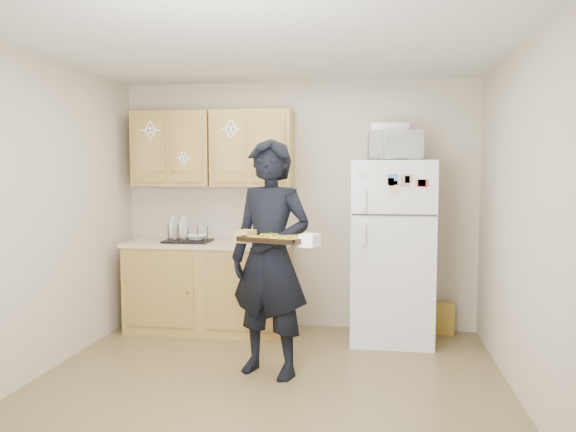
{
  "coord_description": "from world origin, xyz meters",
  "views": [
    {
      "loc": [
        0.77,
        -3.89,
        1.61
      ],
      "look_at": [
        0.11,
        0.45,
        1.25
      ],
      "focal_mm": 35.0,
      "sensor_mm": 36.0,
      "label": 1
    }
  ],
  "objects_px": {
    "baking_tray": "(277,239)",
    "person": "(270,258)",
    "refrigerator": "(392,251)",
    "dish_rack": "(188,233)",
    "microwave": "(395,146)"
  },
  "relations": [
    {
      "from": "person",
      "to": "baking_tray",
      "type": "bearing_deg",
      "value": -51.19
    },
    {
      "from": "refrigerator",
      "to": "person",
      "type": "height_order",
      "value": "person"
    },
    {
      "from": "refrigerator",
      "to": "baking_tray",
      "type": "height_order",
      "value": "refrigerator"
    },
    {
      "from": "microwave",
      "to": "dish_rack",
      "type": "bearing_deg",
      "value": 174.11
    },
    {
      "from": "person",
      "to": "microwave",
      "type": "xyz_separation_m",
      "value": [
        0.98,
        1.02,
        0.91
      ]
    },
    {
      "from": "person",
      "to": "dish_rack",
      "type": "xyz_separation_m",
      "value": [
        -1.03,
        1.06,
        0.06
      ]
    },
    {
      "from": "refrigerator",
      "to": "baking_tray",
      "type": "distance_m",
      "value": 1.62
    },
    {
      "from": "person",
      "to": "microwave",
      "type": "bearing_deg",
      "value": 65.47
    },
    {
      "from": "refrigerator",
      "to": "microwave",
      "type": "relative_size",
      "value": 3.51
    },
    {
      "from": "dish_rack",
      "to": "person",
      "type": "bearing_deg",
      "value": -45.8
    },
    {
      "from": "microwave",
      "to": "refrigerator",
      "type": "bearing_deg",
      "value": 98.01
    },
    {
      "from": "baking_tray",
      "to": "dish_rack",
      "type": "xyz_separation_m",
      "value": [
        -1.13,
        1.34,
        -0.12
      ]
    },
    {
      "from": "refrigerator",
      "to": "person",
      "type": "relative_size",
      "value": 0.92
    },
    {
      "from": "baking_tray",
      "to": "person",
      "type": "bearing_deg",
      "value": 128.81
    },
    {
      "from": "baking_tray",
      "to": "dish_rack",
      "type": "bearing_deg",
      "value": 149.49
    }
  ]
}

